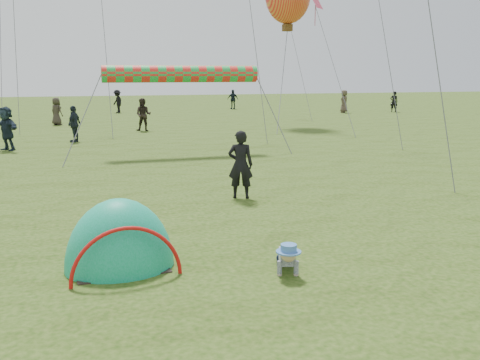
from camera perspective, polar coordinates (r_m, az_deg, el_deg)
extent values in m
plane|color=#1A3B09|center=(8.43, 4.89, -10.00)|extent=(140.00, 140.00, 0.00)
ellipsoid|color=#039758|center=(8.93, -12.64, -9.01)|extent=(1.85, 1.57, 2.25)
imported|color=black|center=(13.20, 0.05, 1.66)|extent=(0.72, 0.59, 1.69)
imported|color=#473A30|center=(43.36, 11.04, 8.23)|extent=(0.93, 1.04, 1.79)
imported|color=black|center=(45.12, 16.09, 8.03)|extent=(0.70, 0.59, 1.65)
imported|color=black|center=(47.17, -0.78, 8.60)|extent=(1.04, 0.90, 1.68)
imported|color=black|center=(43.70, -12.94, 8.18)|extent=(1.04, 1.32, 1.80)
imported|color=#352D25|center=(34.23, -18.98, 6.95)|extent=(0.93, 0.94, 1.65)
imported|color=#1A2633|center=(23.55, -23.64, 5.06)|extent=(1.47, 1.58, 1.77)
imported|color=black|center=(29.37, -10.26, 6.86)|extent=(1.03, 0.92, 1.76)
imported|color=#1E2730|center=(25.35, -17.26, 5.73)|extent=(0.82, 1.03, 1.64)
cylinder|color=red|center=(20.81, -6.26, 11.19)|extent=(5.92, 0.64, 0.64)
plane|color=#CD3753|center=(30.95, 8.06, 18.49)|extent=(1.15, 1.15, 0.94)
plane|color=yellow|center=(40.12, 4.88, 18.47)|extent=(1.07, 1.07, 0.87)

